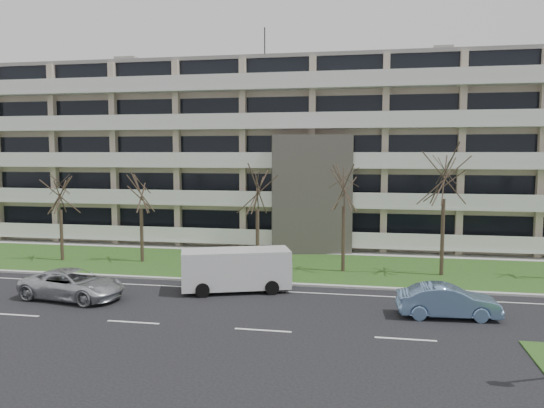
# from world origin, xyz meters

# --- Properties ---
(ground) EXTENTS (160.00, 160.00, 0.00)m
(ground) POSITION_xyz_m (0.00, 0.00, 0.00)
(ground) COLOR black
(ground) RESTS_ON ground
(grass_verge) EXTENTS (90.00, 10.00, 0.06)m
(grass_verge) POSITION_xyz_m (0.00, 13.00, 0.03)
(grass_verge) COLOR #204416
(grass_verge) RESTS_ON ground
(curb) EXTENTS (90.00, 0.35, 0.12)m
(curb) POSITION_xyz_m (0.00, 8.00, 0.06)
(curb) COLOR #B2B2AD
(curb) RESTS_ON ground
(sidewalk) EXTENTS (90.00, 2.00, 0.08)m
(sidewalk) POSITION_xyz_m (0.00, 18.50, 0.04)
(sidewalk) COLOR #B2B2AD
(sidewalk) RESTS_ON ground
(lane_edge_line) EXTENTS (90.00, 0.12, 0.01)m
(lane_edge_line) POSITION_xyz_m (0.00, 6.50, 0.01)
(lane_edge_line) COLOR white
(lane_edge_line) RESTS_ON ground
(apartment_building) EXTENTS (60.50, 15.10, 18.75)m
(apartment_building) POSITION_xyz_m (-0.01, 25.32, 7.61)
(apartment_building) COLOR #C5B199
(apartment_building) RESTS_ON ground
(silver_pickup) EXTENTS (5.85, 3.31, 1.54)m
(silver_pickup) POSITION_xyz_m (-10.81, 3.07, 0.77)
(silver_pickup) COLOR silver
(silver_pickup) RESTS_ON ground
(blue_sedan) EXTENTS (4.73, 1.92, 1.53)m
(blue_sedan) POSITION_xyz_m (8.11, 3.39, 0.76)
(blue_sedan) COLOR #7398C9
(blue_sedan) RESTS_ON ground
(white_van) EXTENTS (6.33, 4.00, 2.30)m
(white_van) POSITION_xyz_m (-2.73, 6.25, 1.38)
(white_van) COLOR silver
(white_van) RESTS_ON ground
(tree_1) EXTENTS (3.26, 3.26, 6.53)m
(tree_1) POSITION_xyz_m (-16.99, 11.94, 5.07)
(tree_1) COLOR #382B21
(tree_1) RESTS_ON ground
(tree_2) EXTENTS (3.37, 3.37, 6.74)m
(tree_2) POSITION_xyz_m (-11.20, 12.54, 5.24)
(tree_2) COLOR #382B21
(tree_2) RESTS_ON ground
(tree_3) EXTENTS (3.54, 3.54, 7.08)m
(tree_3) POSITION_xyz_m (-2.80, 11.95, 5.51)
(tree_3) COLOR #382B21
(tree_3) RESTS_ON ground
(tree_4) EXTENTS (3.82, 3.82, 7.63)m
(tree_4) POSITION_xyz_m (2.82, 12.01, 5.94)
(tree_4) COLOR #382B21
(tree_4) RESTS_ON ground
(tree_5) EXTENTS (4.31, 4.31, 8.61)m
(tree_5) POSITION_xyz_m (8.92, 12.05, 6.70)
(tree_5) COLOR #382B21
(tree_5) RESTS_ON ground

